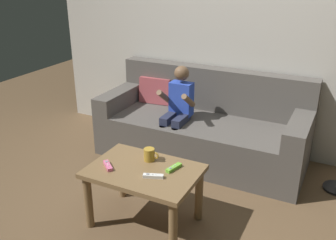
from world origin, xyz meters
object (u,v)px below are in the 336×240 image
(couch, at_px, (202,128))
(game_remote_white_far_corner, at_px, (153,176))
(person_seated_on_couch, at_px, (178,109))
(coffee_table, at_px, (144,179))
(game_remote_pink_center, at_px, (108,166))
(coffee_mug, at_px, (150,155))
(game_remote_lime_near_edge, at_px, (174,168))

(couch, xyz_separation_m, game_remote_white_far_corner, (0.14, -1.26, 0.17))
(person_seated_on_couch, xyz_separation_m, coffee_table, (0.21, -1.01, -0.16))
(game_remote_pink_center, height_order, coffee_mug, coffee_mug)
(game_remote_lime_near_edge, bearing_deg, game_remote_pink_center, -157.08)
(game_remote_lime_near_edge, distance_m, game_remote_white_far_corner, 0.18)
(person_seated_on_couch, relative_size, coffee_mug, 7.84)
(game_remote_lime_near_edge, xyz_separation_m, coffee_mug, (-0.22, 0.04, 0.04))
(coffee_table, xyz_separation_m, coffee_mug, (-0.03, 0.13, 0.13))
(game_remote_lime_near_edge, bearing_deg, person_seated_on_couch, 113.81)
(game_remote_lime_near_edge, height_order, game_remote_white_far_corner, same)
(person_seated_on_couch, xyz_separation_m, coffee_mug, (0.19, -0.88, -0.03))
(game_remote_white_far_corner, bearing_deg, coffee_mug, 124.69)
(coffee_table, relative_size, game_remote_lime_near_edge, 5.39)
(game_remote_pink_center, bearing_deg, game_remote_white_far_corner, 3.01)
(game_remote_lime_near_edge, height_order, coffee_mug, coffee_mug)
(couch, relative_size, coffee_table, 2.55)
(person_seated_on_couch, bearing_deg, game_remote_pink_center, -91.60)
(couch, xyz_separation_m, game_remote_lime_near_edge, (0.21, -1.09, 0.17))
(person_seated_on_couch, height_order, game_remote_lime_near_edge, person_seated_on_couch)
(coffee_table, relative_size, coffee_mug, 6.61)
(couch, xyz_separation_m, game_remote_pink_center, (-0.22, -1.28, 0.17))
(game_remote_white_far_corner, bearing_deg, coffee_table, 148.50)
(game_remote_lime_near_edge, relative_size, game_remote_pink_center, 1.12)
(couch, height_order, person_seated_on_couch, person_seated_on_couch)
(coffee_mug, bearing_deg, game_remote_lime_near_edge, -9.87)
(game_remote_lime_near_edge, bearing_deg, coffee_mug, 170.13)
(couch, height_order, coffee_mug, couch)
(coffee_mug, bearing_deg, game_remote_white_far_corner, -55.31)
(person_seated_on_couch, height_order, coffee_mug, person_seated_on_couch)
(coffee_table, bearing_deg, couch, 91.11)
(person_seated_on_couch, xyz_separation_m, game_remote_white_far_corner, (0.33, -1.08, -0.07))
(couch, distance_m, game_remote_white_far_corner, 1.28)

